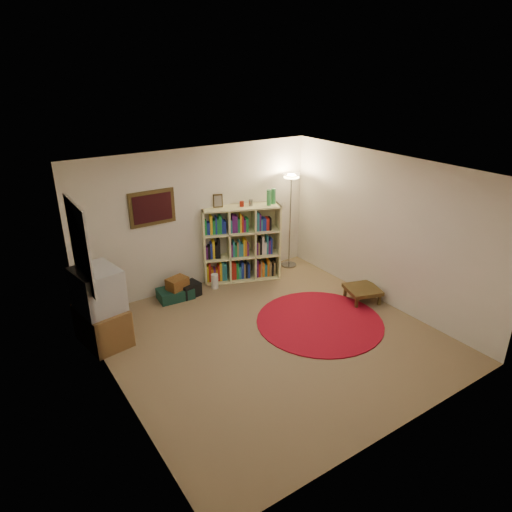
{
  "coord_description": "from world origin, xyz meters",
  "views": [
    {
      "loc": [
        -3.4,
        -4.65,
        3.78
      ],
      "look_at": [
        0.1,
        0.6,
        1.1
      ],
      "focal_mm": 32.0,
      "sensor_mm": 36.0,
      "label": 1
    }
  ],
  "objects_px": {
    "floor_fan": "(272,264)",
    "bookshelf": "(240,244)",
    "floor_lamp": "(291,190)",
    "tv_stand": "(101,308)",
    "suitcase": "(175,293)",
    "side_table": "(363,290)"
  },
  "relations": [
    {
      "from": "suitcase",
      "to": "floor_fan",
      "type": "bearing_deg",
      "value": 1.73
    },
    {
      "from": "floor_fan",
      "to": "tv_stand",
      "type": "height_order",
      "value": "tv_stand"
    },
    {
      "from": "floor_lamp",
      "to": "suitcase",
      "type": "relative_size",
      "value": 3.04
    },
    {
      "from": "bookshelf",
      "to": "floor_lamp",
      "type": "xyz_separation_m",
      "value": [
        1.12,
        -0.05,
        0.87
      ]
    },
    {
      "from": "floor_lamp",
      "to": "floor_fan",
      "type": "relative_size",
      "value": 4.48
    },
    {
      "from": "floor_fan",
      "to": "suitcase",
      "type": "height_order",
      "value": "floor_fan"
    },
    {
      "from": "floor_fan",
      "to": "side_table",
      "type": "distance_m",
      "value": 1.86
    },
    {
      "from": "floor_fan",
      "to": "tv_stand",
      "type": "xyz_separation_m",
      "value": [
        -3.41,
        -0.55,
        0.35
      ]
    },
    {
      "from": "floor_lamp",
      "to": "tv_stand",
      "type": "xyz_separation_m",
      "value": [
        -3.91,
        -0.68,
        -0.99
      ]
    },
    {
      "from": "floor_fan",
      "to": "suitcase",
      "type": "bearing_deg",
      "value": 160.22
    },
    {
      "from": "tv_stand",
      "to": "side_table",
      "type": "xyz_separation_m",
      "value": [
        4.05,
        -1.2,
        -0.36
      ]
    },
    {
      "from": "floor_fan",
      "to": "bookshelf",
      "type": "bearing_deg",
      "value": 147.46
    },
    {
      "from": "tv_stand",
      "to": "suitcase",
      "type": "distance_m",
      "value": 1.63
    },
    {
      "from": "floor_fan",
      "to": "suitcase",
      "type": "distance_m",
      "value": 2.0
    },
    {
      "from": "bookshelf",
      "to": "tv_stand",
      "type": "relative_size",
      "value": 1.46
    },
    {
      "from": "side_table",
      "to": "tv_stand",
      "type": "bearing_deg",
      "value": 163.56
    },
    {
      "from": "tv_stand",
      "to": "suitcase",
      "type": "xyz_separation_m",
      "value": [
        1.42,
        0.65,
        -0.47
      ]
    },
    {
      "from": "floor_lamp",
      "to": "tv_stand",
      "type": "relative_size",
      "value": 1.61
    },
    {
      "from": "bookshelf",
      "to": "suitcase",
      "type": "bearing_deg",
      "value": -155.81
    },
    {
      "from": "floor_fan",
      "to": "tv_stand",
      "type": "relative_size",
      "value": 0.36
    },
    {
      "from": "bookshelf",
      "to": "floor_fan",
      "type": "height_order",
      "value": "bookshelf"
    },
    {
      "from": "floor_fan",
      "to": "suitcase",
      "type": "relative_size",
      "value": 0.68
    }
  ]
}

